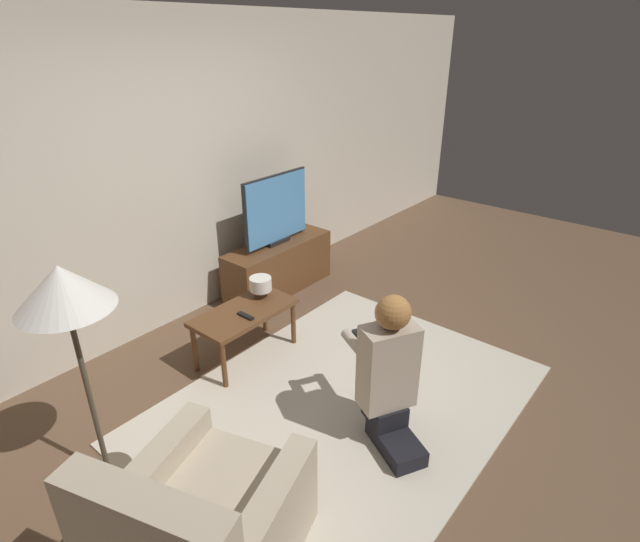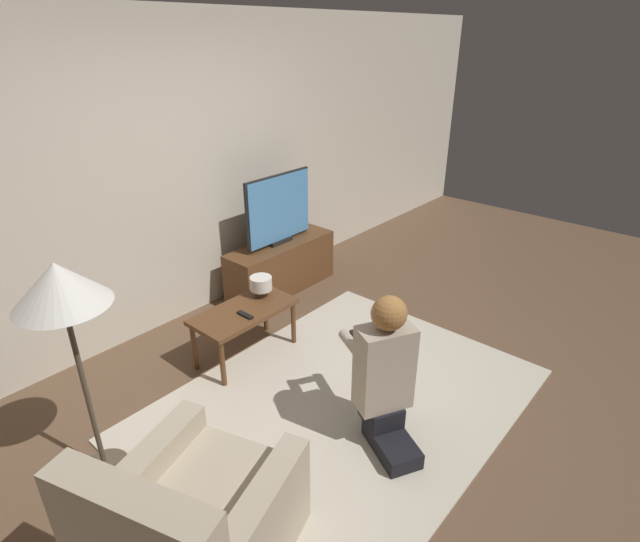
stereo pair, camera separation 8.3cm
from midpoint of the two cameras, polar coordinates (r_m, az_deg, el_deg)
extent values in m
plane|color=brown|center=(3.69, 2.08, -14.92)|extent=(10.00, 10.00, 0.00)
cube|color=beige|center=(4.39, -18.27, 9.90)|extent=(10.00, 0.06, 2.60)
cube|color=beige|center=(3.69, 2.08, -14.82)|extent=(2.72, 2.02, 0.02)
cube|color=brown|center=(5.06, -5.22, 0.49)|extent=(1.20, 0.38, 0.51)
cube|color=black|center=(4.94, -5.34, 3.39)|extent=(0.28, 0.08, 0.04)
cube|color=black|center=(4.83, -5.58, 7.10)|extent=(0.82, 0.03, 0.66)
cube|color=#4C8CC6|center=(4.83, -5.51, 7.08)|extent=(0.79, 0.04, 0.63)
cube|color=brown|center=(3.97, -9.26, -4.68)|extent=(0.83, 0.42, 0.04)
cylinder|color=brown|center=(3.78, -11.56, -10.57)|extent=(0.04, 0.04, 0.40)
cylinder|color=brown|center=(4.19, -3.64, -6.04)|extent=(0.04, 0.04, 0.40)
cylinder|color=brown|center=(4.01, -14.72, -8.58)|extent=(0.04, 0.04, 0.40)
cylinder|color=brown|center=(4.40, -6.91, -4.52)|extent=(0.04, 0.04, 0.40)
cylinder|color=#4C4233|center=(3.49, -23.66, -20.25)|extent=(0.28, 0.28, 0.03)
cylinder|color=#4C4233|center=(3.07, -25.91, -11.27)|extent=(0.03, 0.03, 1.32)
cone|color=silver|center=(2.78, -28.16, -1.62)|extent=(0.49, 0.49, 0.24)
cube|color=#B7A88E|center=(2.79, -13.42, -27.17)|extent=(1.07, 1.00, 0.42)
cube|color=#B7A88E|center=(2.30, -20.18, -26.61)|extent=(0.39, 0.79, 0.44)
cube|color=#B7A88E|center=(2.88, -19.24, -23.72)|extent=(0.87, 0.40, 0.56)
cube|color=black|center=(3.35, 7.91, -18.80)|extent=(0.39, 0.47, 0.11)
cube|color=black|center=(3.36, 6.68, -15.58)|extent=(0.31, 0.32, 0.14)
cube|color=tan|center=(3.14, 7.01, -10.78)|extent=(0.39, 0.34, 0.56)
sphere|color=tan|center=(2.93, 7.41, -4.78)|extent=(0.20, 0.20, 0.20)
sphere|color=#9E6B38|center=(2.91, 7.61, -4.70)|extent=(0.21, 0.21, 0.21)
cube|color=black|center=(3.39, 4.03, -7.00)|extent=(0.13, 0.10, 0.04)
cylinder|color=tan|center=(3.34, 6.52, -7.64)|extent=(0.20, 0.30, 0.07)
cylinder|color=tan|center=(3.26, 3.33, -8.42)|extent=(0.20, 0.30, 0.07)
cylinder|color=#4C3823|center=(4.13, -7.33, -2.52)|extent=(0.10, 0.10, 0.06)
cylinder|color=silver|center=(4.09, -7.39, -1.47)|extent=(0.18, 0.18, 0.11)
cube|color=black|center=(3.87, -9.11, -5.09)|extent=(0.04, 0.15, 0.02)
camera|label=1|loc=(0.04, -90.61, -0.29)|focal=28.00mm
camera|label=2|loc=(0.04, 89.39, 0.29)|focal=28.00mm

